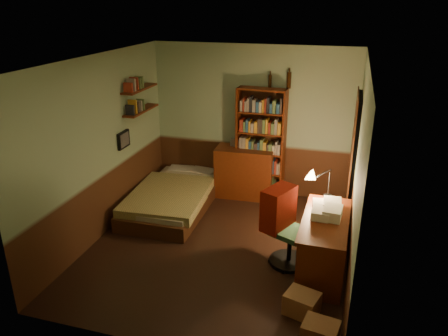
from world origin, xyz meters
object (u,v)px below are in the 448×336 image
(desk_lamp, at_px, (330,177))
(office_chair, at_px, (290,234))
(bed, at_px, (173,190))
(cardboard_box_a, at_px, (320,334))
(dresser, at_px, (244,172))
(desk, at_px, (323,244))
(mini_stereo, at_px, (239,142))
(bookshelf, at_px, (261,144))
(cardboard_box_b, at_px, (302,304))

(desk_lamp, xyz_separation_m, office_chair, (-0.41, -0.67, -0.58))
(bed, bearing_deg, desk_lamp, -10.89)
(bed, relative_size, desk_lamp, 3.57)
(desk_lamp, height_order, cardboard_box_a, desk_lamp)
(dresser, xyz_separation_m, office_chair, (1.08, -1.92, 0.01))
(desk_lamp, distance_m, office_chair, 0.98)
(dresser, bearing_deg, desk, -54.75)
(dresser, relative_size, office_chair, 1.10)
(mini_stereo, bearing_deg, bed, -120.98)
(mini_stereo, height_order, desk, mini_stereo)
(bed, relative_size, bookshelf, 1.10)
(bed, xyz_separation_m, mini_stereo, (0.88, 0.92, 0.63))
(mini_stereo, distance_m, cardboard_box_a, 3.92)
(desk_lamp, distance_m, cardboard_box_b, 1.85)
(desk_lamp, height_order, cardboard_box_b, desk_lamp)
(bed, distance_m, dresser, 1.30)
(bed, bearing_deg, mini_stereo, 45.44)
(bed, distance_m, office_chair, 2.38)
(cardboard_box_b, bearing_deg, office_chair, 106.77)
(bed, xyz_separation_m, office_chair, (2.10, -1.12, 0.14))
(office_chair, bearing_deg, mini_stereo, 145.22)
(mini_stereo, bearing_deg, cardboard_box_b, -50.47)
(desk, xyz_separation_m, desk_lamp, (-0.02, 0.68, 0.66))
(office_chair, bearing_deg, cardboard_box_b, -48.85)
(office_chair, bearing_deg, desk_lamp, 83.33)
(dresser, distance_m, desk, 2.45)
(bed, height_order, dresser, dresser)
(bed, height_order, mini_stereo, mini_stereo)
(desk, relative_size, cardboard_box_b, 3.84)
(desk, bearing_deg, office_chair, -179.70)
(office_chair, xyz_separation_m, cardboard_box_b, (0.28, -0.94, -0.32))
(cardboard_box_b, bearing_deg, dresser, 115.52)
(bookshelf, xyz_separation_m, office_chair, (0.83, -2.00, -0.51))
(bookshelf, bearing_deg, mini_stereo, 178.59)
(desk, distance_m, desk_lamp, 0.95)
(mini_stereo, distance_m, cardboard_box_b, 3.44)
(dresser, distance_m, cardboard_box_b, 3.18)
(dresser, xyz_separation_m, bookshelf, (0.25, 0.08, 0.52))
(bed, relative_size, office_chair, 2.34)
(dresser, bearing_deg, office_chair, -63.43)
(desk_lamp, bearing_deg, desk, -111.57)
(mini_stereo, height_order, cardboard_box_b, mini_stereo)
(mini_stereo, xyz_separation_m, cardboard_box_a, (1.74, -3.41, -0.81))
(bed, relative_size, dresser, 2.12)
(bed, distance_m, cardboard_box_b, 3.16)
(mini_stereo, bearing_deg, bookshelf, 6.98)
(dresser, bearing_deg, cardboard_box_a, -66.94)
(mini_stereo, distance_m, bookshelf, 0.40)
(desk, bearing_deg, cardboard_box_a, -84.88)
(desk_lamp, relative_size, office_chair, 0.65)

